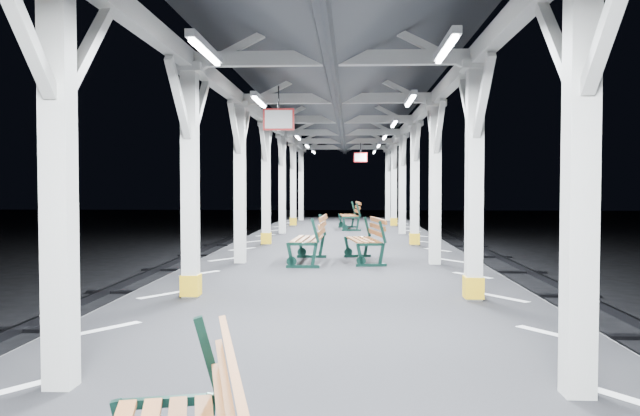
{
  "coord_description": "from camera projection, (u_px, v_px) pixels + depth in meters",
  "views": [
    {
      "loc": [
        0.28,
        -6.76,
        2.6
      ],
      "look_at": [
        -0.27,
        4.43,
        2.2
      ],
      "focal_mm": 35.0,
      "sensor_mm": 36.0,
      "label": 1
    }
  ],
  "objects": [
    {
      "name": "platform",
      "position": [
        325.0,
        377.0,
        6.84
      ],
      "size": [
        6.0,
        50.0,
        1.0
      ],
      "primitive_type": "cube",
      "color": "black",
      "rests_on": "ground"
    },
    {
      "name": "hazard_stripes_left",
      "position": [
        105.0,
        329.0,
        6.94
      ],
      "size": [
        1.0,
        48.0,
        0.01
      ],
      "primitive_type": "cube",
      "color": "silver",
      "rests_on": "platform"
    },
    {
      "name": "hazard_stripes_right",
      "position": [
        552.0,
        334.0,
        6.7
      ],
      "size": [
        1.0,
        48.0,
        0.01
      ],
      "primitive_type": "cube",
      "color": "silver",
      "rests_on": "platform"
    },
    {
      "name": "canopy",
      "position": [
        325.0,
        3.0,
        6.68
      ],
      "size": [
        5.4,
        49.0,
        4.65
      ],
      "color": "silver",
      "rests_on": "platform"
    },
    {
      "name": "bench_mid",
      "position": [
        313.0,
        238.0,
        12.92
      ],
      "size": [
        0.75,
        1.84,
        0.99
      ],
      "rotation": [
        0.0,
        0.0,
        -0.04
      ],
      "color": "black",
      "rests_on": "platform"
    },
    {
      "name": "bench_far",
      "position": [
        368.0,
        238.0,
        13.11
      ],
      "size": [
        0.89,
        1.78,
        0.92
      ],
      "rotation": [
        0.0,
        0.0,
        0.16
      ],
      "color": "black",
      "rests_on": "platform"
    },
    {
      "name": "bench_extra",
      "position": [
        352.0,
        215.0,
        22.91
      ],
      "size": [
        0.87,
        1.93,
        1.02
      ],
      "rotation": [
        0.0,
        0.0,
        0.09
      ],
      "color": "black",
      "rests_on": "platform"
    }
  ]
}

